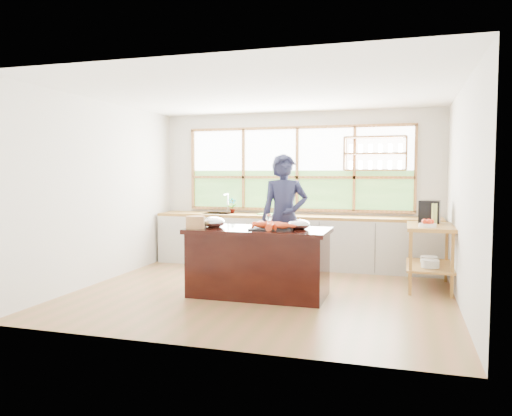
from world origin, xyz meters
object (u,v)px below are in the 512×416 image
at_px(cook, 284,219).
at_px(espresso_machine, 430,212).
at_px(wicker_basket, 195,222).
at_px(island, 259,262).

distance_m(cook, espresso_machine, 2.12).
relative_size(cook, wicker_basket, 7.57).
bearing_deg(wicker_basket, espresso_machine, 28.59).
bearing_deg(espresso_machine, cook, -158.56).
bearing_deg(wicker_basket, cook, 49.52).
bearing_deg(wicker_basket, island, 15.87).
bearing_deg(espresso_machine, wicker_basket, -144.36).
relative_size(cook, espresso_machine, 5.79).
xyz_separation_m(island, wicker_basket, (-0.80, -0.23, 0.53)).
bearing_deg(espresso_machine, island, -140.29).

